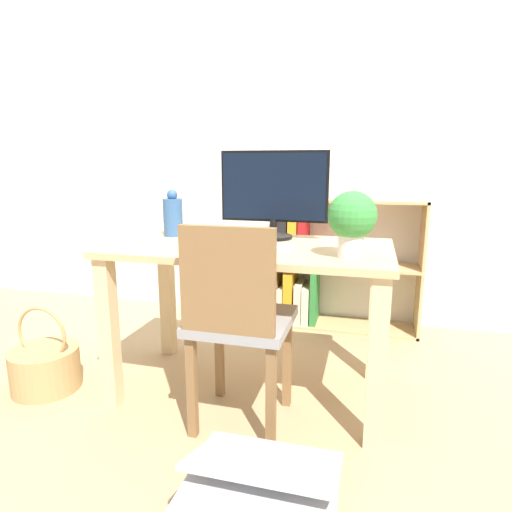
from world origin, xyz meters
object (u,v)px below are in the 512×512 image
Objects in this scene: monitor at (274,190)px; keyboard at (255,246)px; storage_box at (262,512)px; basket at (45,367)px; vase at (173,216)px; chair at (238,318)px; potted_plant at (352,219)px; bookshelf at (318,269)px.

monitor reaches higher than keyboard.
basket is at bearing 154.13° from storage_box.
monitor is 1.36m from storage_box.
storage_box is (0.21, -1.06, -0.84)m from monitor.
basket is (-0.53, -0.39, -0.72)m from vase.
monitor is 1.52× the size of keyboard.
keyboard reaches higher than storage_box.
keyboard is 0.36m from chair.
storage_box is (-0.18, -0.69, -0.75)m from potted_plant.
keyboard is (-0.03, -0.26, -0.23)m from monitor.
chair reaches higher than bookshelf.
potted_plant is 1.04m from storage_box.
storage_box is at bearing -25.87° from basket.
potted_plant reaches higher than basket.
vase is 0.97m from basket.
bookshelf is at bearing 45.92° from basket.
keyboard is 0.83× the size of storage_box.
basket is at bearing -176.54° from potted_plant.
keyboard is 1.09m from bookshelf.
basket is (-1.01, 0.06, -0.37)m from chair.
keyboard is 0.40× the size of chair.
potted_plant is at bearing 23.96° from chair.
bookshelf is at bearing 79.79° from monitor.
monitor is at bearing 23.40° from basket.
chair is (-0.42, -0.15, -0.39)m from potted_plant.
bookshelf is at bearing 102.74° from potted_plant.
monitor is at bearing 91.28° from chair.
monitor is at bearing 84.01° from keyboard.
basket is at bearing -169.10° from keyboard.
keyboard is 0.46m from potted_plant.
storage_box is (0.24, -0.54, -0.36)m from chair.
basket is (-1.01, -0.20, -0.62)m from keyboard.
keyboard is at bearing 106.47° from storage_box.
chair is 0.92× the size of bookshelf.
monitor reaches higher than vase.
monitor reaches higher than potted_plant.
monitor is 2.02× the size of potted_plant.
storage_box is at bearing -61.98° from chair.
vase is 0.27× the size of chair.
keyboard is 1.47× the size of vase.
bookshelf is at bearing 86.98° from chair.
chair is at bearing 113.66° from storage_box.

